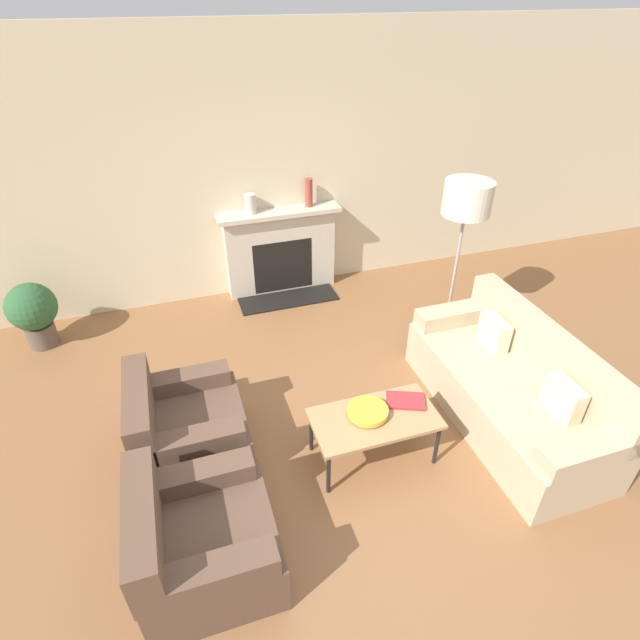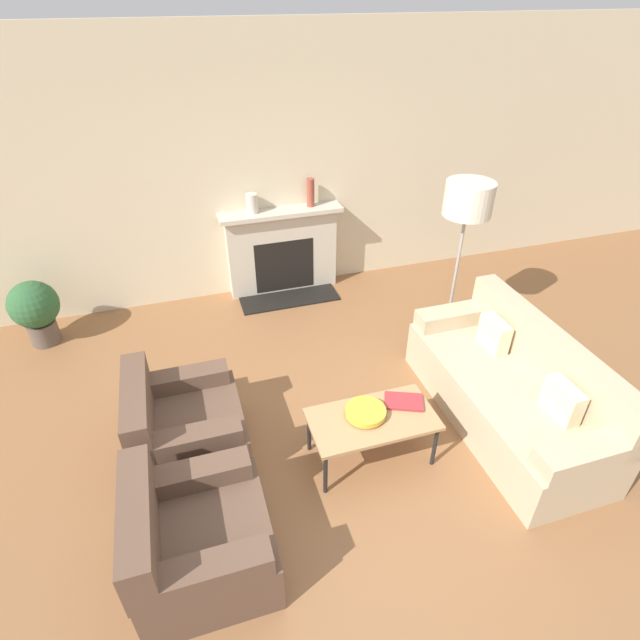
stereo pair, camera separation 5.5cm
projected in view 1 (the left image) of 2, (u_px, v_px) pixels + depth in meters
name	position (u px, v px, depth m)	size (l,w,h in m)	color
ground_plane	(360.00, 477.00, 3.85)	(18.00, 18.00, 0.00)	brown
wall_back	(261.00, 170.00, 5.46)	(18.00, 0.06, 2.90)	beige
fireplace	(281.00, 252.00, 5.91)	(1.41, 0.59, 1.03)	beige
couch	(512.00, 389.00, 4.21)	(0.84, 1.97, 0.85)	tan
armchair_near	(201.00, 541.00, 3.09)	(0.83, 0.86, 0.76)	brown
armchair_far	(185.00, 428.00, 3.87)	(0.83, 0.86, 0.76)	brown
coffee_table	(375.00, 421.00, 3.80)	(0.96, 0.51, 0.43)	tan
bowl	(368.00, 411.00, 3.78)	(0.31, 0.31, 0.06)	gold
book	(406.00, 401.00, 3.91)	(0.35, 0.29, 0.02)	#9E2D33
floor_lamp	(466.00, 205.00, 4.62)	(0.45, 0.45, 1.67)	gray
mantel_vase_left	(250.00, 204.00, 5.49)	(0.13, 0.13, 0.22)	beige
mantel_vase_center_left	(309.00, 193.00, 5.63)	(0.09, 0.09, 0.32)	brown
potted_plant	(33.00, 311.00, 5.02)	(0.49, 0.49, 0.71)	brown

